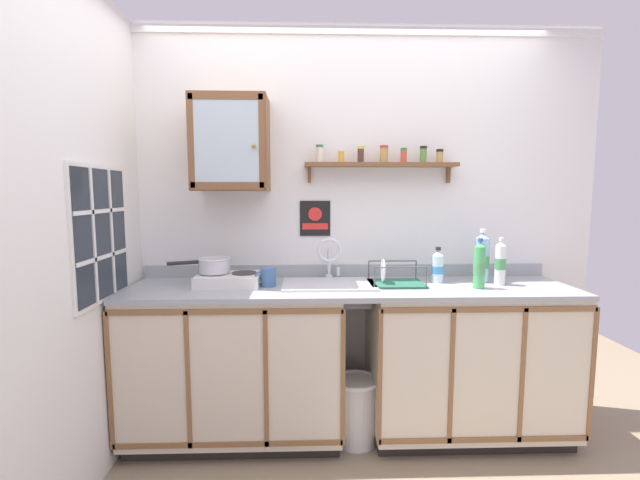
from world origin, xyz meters
name	(u,v)px	position (x,y,z in m)	size (l,w,h in m)	color
floor	(355,469)	(0.00, 0.00, 0.00)	(5.65, 5.65, 0.00)	gray
back_wall	(346,225)	(0.00, 0.65, 1.28)	(3.25, 0.07, 2.54)	white
side_wall_left	(54,244)	(-1.35, -0.29, 1.27)	(0.05, 3.42, 2.54)	white
lower_cabinet_run	(236,365)	(-0.69, 0.34, 0.46)	(1.27, 0.59, 0.91)	black
lower_cabinet_run_right	(467,362)	(0.72, 0.34, 0.46)	(1.20, 0.59, 0.91)	black
countertop	(350,288)	(0.00, 0.34, 0.92)	(2.61, 0.61, 0.03)	#9EA3A8
backsplash	(346,271)	(0.00, 0.61, 0.98)	(2.61, 0.02, 0.08)	#9EA3A8
sink	(329,288)	(-0.12, 0.37, 0.92)	(0.55, 0.41, 0.38)	silver
hot_plate_stove	(229,279)	(-0.72, 0.37, 0.97)	(0.37, 0.27, 0.07)	silver
saucepan	(213,265)	(-0.82, 0.39, 1.06)	(0.35, 0.20, 0.09)	silver
bottle_water_clear_0	(438,267)	(0.55, 0.42, 1.04)	(0.07, 0.07, 0.22)	silver
bottle_water_blue_1	(482,258)	(0.82, 0.42, 1.09)	(0.08, 0.08, 0.33)	#8CB7E0
bottle_soda_green_2	(479,266)	(0.74, 0.25, 1.07)	(0.07, 0.07, 0.29)	#4CB266
bottle_opaque_white_3	(500,263)	(0.90, 0.34, 1.07)	(0.06, 0.06, 0.28)	white
dish_rack	(395,281)	(0.27, 0.36, 0.96)	(0.33, 0.25, 0.15)	#26664C
mug	(268,277)	(-0.49, 0.34, 0.99)	(0.13, 0.10, 0.11)	#3F6699
wall_cabinet	(231,144)	(-0.71, 0.48, 1.78)	(0.45, 0.31, 0.56)	brown
spice_shelf	(381,162)	(0.21, 0.56, 1.68)	(0.96, 0.14, 0.23)	brown
warning_sign	(315,219)	(-0.20, 0.62, 1.32)	(0.20, 0.01, 0.23)	black
window	(100,234)	(-1.32, 0.07, 1.28)	(0.03, 0.59, 0.71)	#262D38
trash_bin	(356,409)	(0.03, 0.27, 0.21)	(0.28, 0.28, 0.39)	silver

